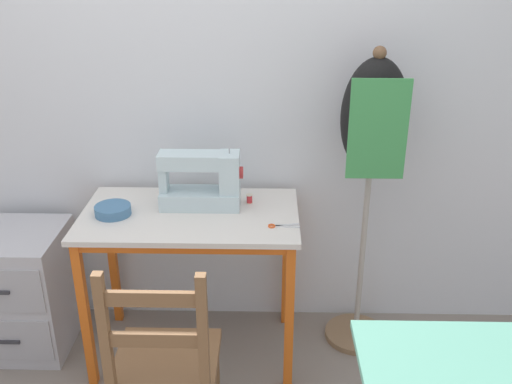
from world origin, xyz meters
TOP-DOWN VIEW (x-y plane):
  - wall_back at (0.00, 0.64)m, footprint 10.00×0.05m
  - sewing_table at (0.00, 0.27)m, footprint 1.00×0.58m
  - sewing_machine at (0.06, 0.36)m, footprint 0.38×0.15m
  - fabric_bowl at (-0.35, 0.26)m, footprint 0.16×0.16m
  - scissors at (0.41, 0.16)m, footprint 0.14×0.05m
  - thread_spool_near_machine at (0.27, 0.40)m, footprint 0.03×0.03m
  - wooden_chair at (-0.03, -0.35)m, footprint 0.40×0.38m
  - filing_cabinet at (-0.86, 0.33)m, footprint 0.43×0.47m
  - dress_form at (0.83, 0.41)m, footprint 0.32×0.32m

SIDE VIEW (x-z plane):
  - filing_cabinet at x=-0.86m, z-range 0.00..0.63m
  - wooden_chair at x=-0.03m, z-range -0.03..0.90m
  - sewing_table at x=0.00m, z-range 0.28..1.06m
  - scissors at x=0.41m, z-range 0.78..0.78m
  - thread_spool_near_machine at x=0.27m, z-range 0.78..0.82m
  - fabric_bowl at x=-0.35m, z-range 0.78..0.82m
  - sewing_machine at x=0.06m, z-range 0.76..1.05m
  - dress_form at x=0.83m, z-range 0.34..1.86m
  - wall_back at x=0.00m, z-range 0.00..2.55m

